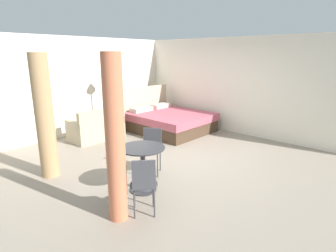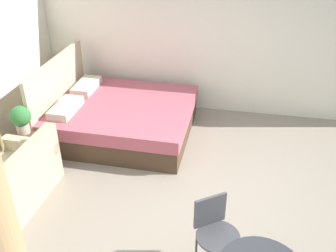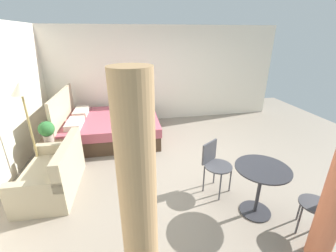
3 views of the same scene
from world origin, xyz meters
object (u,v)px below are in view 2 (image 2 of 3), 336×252
Objects in this scene: potted_plant at (21,118)px; cafe_chair_near_couch at (214,228)px; nightstand at (31,143)px; vase at (31,120)px; bed at (119,117)px; couch at (12,184)px.

potted_plant is 3.15m from cafe_chair_near_couch.
nightstand is 0.35m from vase.
cafe_chair_near_couch is (-1.58, -2.83, -0.05)m from vase.
vase is (0.22, -0.00, -0.16)m from potted_plant.
couch is (-1.90, 0.81, -0.02)m from bed.
couch is 1.61× the size of cafe_chair_near_couch.
couch is 3.26× the size of potted_plant.
vase is at bearing -1.26° from potted_plant.
bed is at bearing -52.66° from vase.
potted_plant is at bearing 175.33° from nightstand.
nightstand is (0.96, 0.26, -0.03)m from couch.
vase is (-0.82, 1.07, 0.27)m from bed.
nightstand is 3.19m from cafe_chair_near_couch.
couch is 1.15m from vase.
couch is 1.00m from nightstand.
potted_plant is 2.53× the size of vase.
couch is 8.24× the size of vase.
vase is (0.12, 0.00, 0.33)m from nightstand.
couch reaches higher than vase.
couch is 1.01m from potted_plant.
potted_plant is 0.50× the size of cafe_chair_near_couch.
bed reaches higher than potted_plant.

